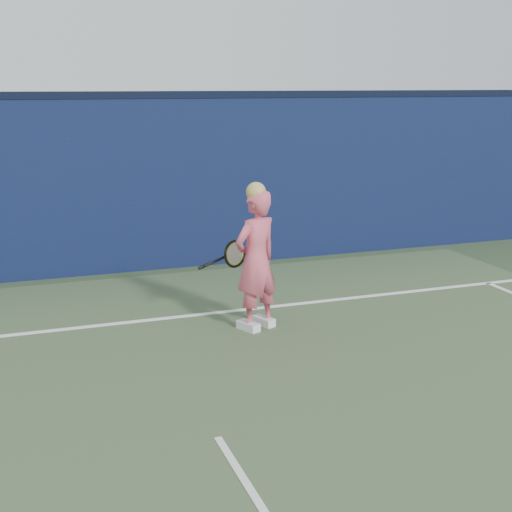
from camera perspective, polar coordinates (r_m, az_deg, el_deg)
name	(u,v)px	position (r m, az deg, el deg)	size (l,w,h in m)	color
ground	(261,509)	(4.95, 0.42, -19.55)	(80.00, 80.00, 0.00)	#2D3F26
backstop_wall	(109,187)	(10.59, -11.71, 5.44)	(24.00, 0.40, 2.50)	#0C1A35
wall_cap	(104,95)	(10.49, -12.06, 12.49)	(24.00, 0.42, 0.10)	black
player	(256,260)	(7.91, 0.00, -0.29)	(0.68, 0.59, 1.67)	#D8546A
racket	(232,255)	(8.20, -1.91, 0.10)	(0.61, 0.19, 0.33)	black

